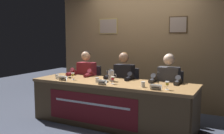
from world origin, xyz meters
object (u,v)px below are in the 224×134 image
Objects in this scene: panelist_center at (122,80)px; juice_glass_right at (167,84)px; conference_table at (109,96)px; microphone_right at (157,81)px; microphone_center at (108,78)px; water_cup_center at (97,80)px; panelist_left at (84,76)px; nameplate_right at (156,87)px; juice_glass_center at (113,79)px; panelist_right at (167,84)px; chair_center at (127,92)px; water_cup_right at (143,85)px; water_pitcher_central at (111,76)px; water_cup_left at (57,77)px; nameplate_left at (63,78)px; nameplate_center at (102,82)px; juice_glass_left at (73,75)px; chair_right at (170,97)px; chair_left at (90,88)px; microphone_left at (71,74)px.

panelist_center is 9.95× the size of juice_glass_right.
microphone_right reaches higher than conference_table.
water_cup_center is at bearing -136.61° from microphone_center.
panelist_center is at bearing 147.61° from juice_glass_right.
panelist_left reaches higher than nameplate_right.
panelist_right reaches higher than juice_glass_center.
juice_glass_center is 0.10× the size of panelist_right.
chair_center is 5.40× the size of nameplate_right.
water_cup_center is 0.82m from water_cup_right.
panelist_right is at bearing 0.00° from panelist_center.
water_pitcher_central is (-0.88, -0.39, 0.13)m from panelist_right.
chair_center is 1.11m from microphone_right.
water_cup_left is at bearing -139.70° from chair_center.
juice_glass_center reaches higher than nameplate_left.
juice_glass_center reaches higher than nameplate_center.
chair_center is at bearing 13.13° from panelist_left.
juice_glass_left is 0.10× the size of panelist_center.
panelist_center reaches higher than nameplate_right.
nameplate_center is at bearing -174.06° from juice_glass_right.
water_cup_left is 1.13m from juice_glass_center.
water_cup_center is at bearing -141.35° from chair_right.
panelist_center reaches higher than nameplate_center.
panelist_left reaches higher than water_pitcher_central.
chair_left reaches higher than water_cup_left.
panelist_right is at bearing 29.05° from microphone_center.
juice_glass_right is at bearing -24.34° from chair_left.
panelist_right is (1.70, 0.45, -0.11)m from microphone_left.
conference_table is at bearing 142.43° from juice_glass_center.
panelist_right is (1.87, 0.66, -0.07)m from water_cup_left.
water_cup_center is (0.67, -0.17, -0.04)m from microphone_left.
nameplate_right is (1.74, -0.74, 0.07)m from panelist_left.
conference_table is at bearing 7.34° from water_cup_left.
microphone_center is at bearing 165.34° from nameplate_right.
chair_left is 2.01m from nameplate_right.
panelist_center is 1.16m from nameplate_right.
nameplate_right is (0.88, 0.02, -0.00)m from nameplate_center.
microphone_left is 0.82m from water_pitcher_central.
panelist_right is at bearing 31.48° from conference_table.
nameplate_center is at bearing -13.82° from juice_glass_left.
water_cup_left is at bearing -155.36° from chair_right.
conference_table is at bearing -175.21° from microphone_right.
juice_glass_center is (0.98, -0.82, 0.40)m from chair_left.
conference_table is 13.27× the size of microphone_center.
panelist_right is 0.97m from water_pitcher_central.
panelist_right reaches higher than microphone_center.
chair_right is 0.34m from panelist_right.
water_cup_left reaches higher than nameplate_center.
conference_table is 0.32m from microphone_center.
panelist_left reaches higher than chair_right.
nameplate_left is 0.78× the size of microphone_left.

